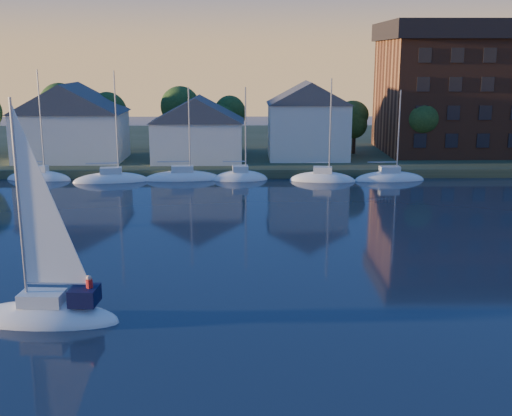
{
  "coord_description": "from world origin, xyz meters",
  "views": [
    {
      "loc": [
        0.04,
        -23.3,
        13.79
      ],
      "look_at": [
        0.75,
        22.0,
        3.1
      ],
      "focal_mm": 45.0,
      "sensor_mm": 36.0,
      "label": 1
    }
  ],
  "objects_px": {
    "clubhouse_east": "(308,119)",
    "hero_sailboat": "(46,312)",
    "clubhouse_centre": "(198,128)",
    "condo_block": "(495,87)",
    "clubhouse_west": "(71,121)"
  },
  "relations": [
    {
      "from": "clubhouse_west",
      "to": "condo_block",
      "type": "relative_size",
      "value": 0.44
    },
    {
      "from": "clubhouse_west",
      "to": "condo_block",
      "type": "distance_m",
      "value": 56.56
    },
    {
      "from": "condo_block",
      "to": "hero_sailboat",
      "type": "xyz_separation_m",
      "value": [
        -44.68,
        -56.07,
        -9.24
      ]
    },
    {
      "from": "clubhouse_centre",
      "to": "condo_block",
      "type": "height_order",
      "value": "condo_block"
    },
    {
      "from": "clubhouse_centre",
      "to": "hero_sailboat",
      "type": "relative_size",
      "value": 0.89
    },
    {
      "from": "clubhouse_centre",
      "to": "clubhouse_east",
      "type": "distance_m",
      "value": 14.17
    },
    {
      "from": "clubhouse_centre",
      "to": "clubhouse_east",
      "type": "relative_size",
      "value": 1.1
    },
    {
      "from": "clubhouse_centre",
      "to": "condo_block",
      "type": "bearing_deg",
      "value": 11.24
    },
    {
      "from": "clubhouse_east",
      "to": "hero_sailboat",
      "type": "relative_size",
      "value": 0.81
    },
    {
      "from": "hero_sailboat",
      "to": "clubhouse_east",
      "type": "bearing_deg",
      "value": -106.75
    },
    {
      "from": "clubhouse_east",
      "to": "hero_sailboat",
      "type": "xyz_separation_m",
      "value": [
        -18.68,
        -50.13,
        -5.44
      ]
    },
    {
      "from": "clubhouse_centre",
      "to": "condo_block",
      "type": "distance_m",
      "value": 41.05
    },
    {
      "from": "clubhouse_west",
      "to": "condo_block",
      "type": "height_order",
      "value": "condo_block"
    },
    {
      "from": "condo_block",
      "to": "clubhouse_west",
      "type": "bearing_deg",
      "value": -172.93
    },
    {
      "from": "clubhouse_east",
      "to": "hero_sailboat",
      "type": "height_order",
      "value": "hero_sailboat"
    }
  ]
}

